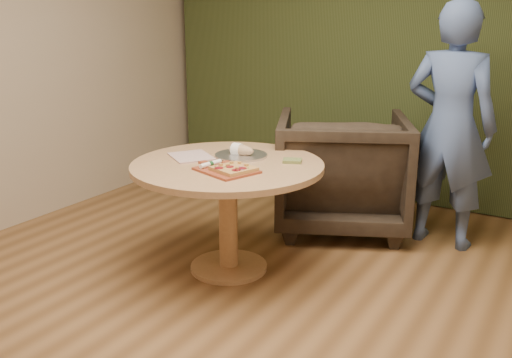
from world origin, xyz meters
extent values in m
cube|color=brown|center=(0.00, 0.00, -0.01)|extent=(5.00, 6.00, 0.02)
cube|color=#BCA88E|center=(0.00, 3.01, 1.40)|extent=(5.00, 0.02, 2.80)
cube|color=#283317|center=(0.00, 2.90, 1.40)|extent=(4.80, 0.14, 2.78)
cylinder|color=tan|center=(-0.53, 0.81, 0.01)|extent=(0.52, 0.52, 0.03)
cylinder|color=tan|center=(-0.53, 0.81, 0.35)|extent=(0.13, 0.13, 0.68)
cylinder|color=tan|center=(-0.53, 0.81, 0.73)|extent=(1.25, 1.25, 0.04)
cube|color=#963F26|center=(-0.42, 0.64, 0.76)|extent=(0.42, 0.38, 0.01)
cube|color=#963F26|center=(-0.63, 0.71, 0.76)|extent=(0.11, 0.08, 0.01)
cube|color=tan|center=(-0.37, 0.63, 0.78)|extent=(0.28, 0.28, 0.02)
cylinder|color=maroon|center=(-0.39, 0.62, 0.79)|extent=(0.05, 0.05, 0.00)
cylinder|color=maroon|center=(-0.43, 0.57, 0.79)|extent=(0.06, 0.06, 0.00)
cylinder|color=maroon|center=(-0.30, 0.63, 0.79)|extent=(0.05, 0.05, 0.00)
cylinder|color=maroon|center=(-0.31, 0.58, 0.79)|extent=(0.05, 0.05, 0.00)
cube|color=tan|center=(-0.42, 0.69, 0.79)|extent=(0.03, 0.03, 0.01)
cube|color=tan|center=(-0.31, 0.69, 0.79)|extent=(0.03, 0.03, 0.01)
cube|color=tan|center=(-0.45, 0.62, 0.79)|extent=(0.02, 0.02, 0.01)
cube|color=tan|center=(-0.41, 0.64, 0.79)|extent=(0.03, 0.03, 0.01)
cube|color=tan|center=(-0.32, 0.60, 0.79)|extent=(0.02, 0.02, 0.01)
cube|color=tan|center=(-0.38, 0.72, 0.79)|extent=(0.02, 0.02, 0.01)
cube|color=#3B7829|center=(-0.30, 0.59, 0.79)|extent=(0.01, 0.01, 0.00)
cube|color=#3B7829|center=(-0.28, 0.66, 0.79)|extent=(0.01, 0.01, 0.00)
cube|color=#3B7829|center=(-0.41, 0.61, 0.79)|extent=(0.01, 0.01, 0.00)
cube|color=#3B7829|center=(-0.35, 0.64, 0.79)|extent=(0.01, 0.01, 0.00)
cube|color=#3B7829|center=(-0.42, 0.69, 0.79)|extent=(0.01, 0.01, 0.00)
cube|color=#3B7829|center=(-0.41, 0.63, 0.79)|extent=(0.01, 0.01, 0.00)
cube|color=#3B7829|center=(-0.47, 0.59, 0.79)|extent=(0.01, 0.01, 0.00)
cube|color=#A75F86|center=(-0.46, 0.62, 0.79)|extent=(0.02, 0.03, 0.00)
cube|color=#A75F86|center=(-0.32, 0.65, 0.79)|extent=(0.03, 0.02, 0.00)
cube|color=#A75F86|center=(-0.34, 0.71, 0.79)|extent=(0.01, 0.03, 0.00)
cube|color=#A75F86|center=(-0.31, 0.57, 0.79)|extent=(0.02, 0.03, 0.00)
cube|color=#A75F86|center=(-0.29, 0.60, 0.79)|extent=(0.03, 0.02, 0.00)
cylinder|color=white|center=(-0.54, 0.64, 0.78)|extent=(0.06, 0.17, 0.03)
cylinder|color=#194C26|center=(-0.54, 0.64, 0.78)|extent=(0.04, 0.03, 0.03)
cube|color=silver|center=(-0.53, 0.74, 0.78)|extent=(0.02, 0.04, 0.00)
cube|color=white|center=(-0.82, 0.81, 0.76)|extent=(0.39, 0.38, 0.01)
cylinder|color=silver|center=(-0.55, 1.00, 0.75)|extent=(0.35, 0.35, 0.01)
cylinder|color=silver|center=(-0.55, 1.00, 0.76)|extent=(0.36, 0.36, 0.02)
ellipsoid|color=tan|center=(-0.55, 1.00, 0.79)|extent=(0.19, 0.08, 0.07)
cylinder|color=white|center=(-0.58, 1.00, 0.79)|extent=(0.06, 0.09, 0.09)
cube|color=#505E2A|center=(-0.18, 1.04, 0.76)|extent=(0.15, 0.14, 0.02)
imported|color=black|center=(-0.19, 1.94, 0.51)|extent=(1.30, 1.27, 1.03)
imported|color=#445B8F|center=(0.59, 2.03, 0.89)|extent=(0.68, 0.47, 1.79)
camera|label=1|loc=(1.46, -2.16, 1.70)|focal=40.00mm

